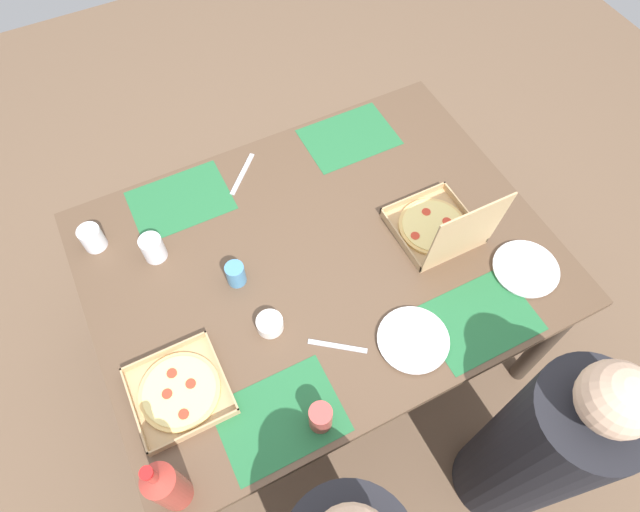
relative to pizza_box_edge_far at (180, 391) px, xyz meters
The scene contains 19 objects.
ground_plane 1.01m from the pizza_box_edge_far, 157.72° to the right, with size 6.00×6.00×0.00m, color brown.
dining_table 0.65m from the pizza_box_edge_far, 157.72° to the right, with size 1.58×1.20×0.76m.
placemat_near_left 1.18m from the pizza_box_edge_far, 143.94° to the right, with size 0.36×0.26×0.00m, color #236638.
placemat_near_right 0.73m from the pizza_box_edge_far, 109.03° to the right, with size 0.36×0.26×0.00m, color #236638.
placemat_far_left 0.97m from the pizza_box_edge_far, 167.83° to the left, with size 0.36×0.26×0.00m, color #236638.
placemat_far_right 0.32m from the pizza_box_edge_far, 139.34° to the left, with size 0.36×0.26×0.00m, color #236638.
pizza_box_edge_far is the anchor object (origin of this frame).
pizza_box_corner_left 1.02m from the pizza_box_edge_far, behind, with size 0.28×0.30×0.31m.
plate_far_left 0.74m from the pizza_box_edge_far, 166.45° to the left, with size 0.23×0.23×0.02m.
plate_near_right 1.21m from the pizza_box_edge_far, behind, with size 0.23×0.23×0.02m.
soda_bottle 0.31m from the pizza_box_edge_far, 69.26° to the left, with size 0.09×0.09×0.32m.
cup_clear_right 0.65m from the pizza_box_edge_far, 81.96° to the right, with size 0.08×0.08×0.09m, color silver.
cup_red 0.44m from the pizza_box_edge_far, 141.54° to the left, with size 0.07×0.07×0.10m, color #BF4742.
cup_spare 0.51m from the pizza_box_edge_far, 99.69° to the right, with size 0.08×0.08×0.10m, color silver.
cup_dark 0.41m from the pizza_box_edge_far, 136.63° to the right, with size 0.06×0.06×0.09m, color teal.
condiment_bowl 0.34m from the pizza_box_edge_far, 167.07° to the right, with size 0.09×0.09×0.04m, color white.
knife_by_near_right 0.86m from the pizza_box_edge_far, 124.95° to the right, with size 0.21×0.02×0.01m, color #B7B7BC.
fork_by_near_left 0.50m from the pizza_box_edge_far, behind, with size 0.19×0.02×0.01m, color #B7B7BC.
diner_left_seat 1.16m from the pizza_box_edge_far, 147.13° to the left, with size 0.32×0.32×1.20m.
Camera 1 is at (0.45, 0.89, 2.39)m, focal length 30.64 mm.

